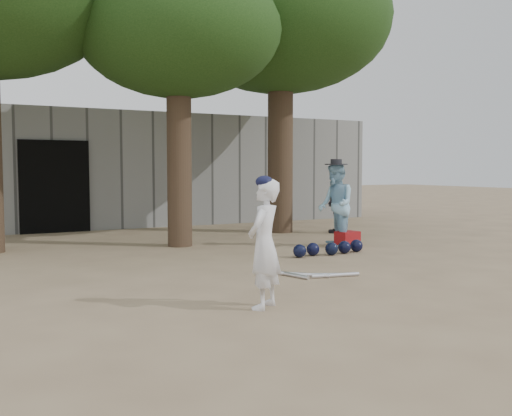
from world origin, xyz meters
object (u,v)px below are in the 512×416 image
spectator_blue (336,205)px  red_bag (347,239)px  spectator_dark (337,203)px  boy_player (264,244)px

spectator_blue → red_bag: size_ratio=3.91×
spectator_dark → red_bag: bearing=30.4°
boy_player → red_bag: size_ratio=3.38×
spectator_blue → spectator_dark: size_ratio=1.16×
spectator_blue → spectator_dark: bearing=161.0°
spectator_blue → spectator_dark: spectator_blue is taller
boy_player → spectator_dark: bearing=-171.4°
boy_player → spectator_dark: size_ratio=1.00×
boy_player → spectator_dark: boy_player is taller
spectator_dark → boy_player: bearing=19.5°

